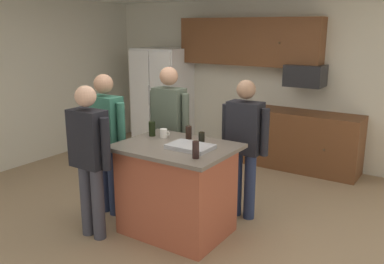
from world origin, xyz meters
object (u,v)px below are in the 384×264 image
Objects in this scene: kitchen_island at (176,189)px; person_guest_right at (169,125)px; glass_short_whisky at (202,138)px; person_host_foreground at (106,135)px; person_guest_by_door at (244,141)px; mug_ceramic_white at (164,133)px; microwave_over_range at (305,76)px; glass_pilsner at (196,150)px; person_guest_left at (89,153)px; tumbler_amber at (152,129)px; serving_tray at (190,147)px; refrigerator at (162,98)px; glass_dark_ale at (189,133)px.

person_guest_right is at bearing 130.87° from kitchen_island.
person_host_foreground is at bearing -167.90° from glass_short_whisky.
mug_ceramic_white is (-0.71, -0.55, 0.10)m from person_guest_by_door.
person_guest_right is (-0.56, 0.65, 0.49)m from kitchen_island.
mug_ceramic_white is at bearing -21.87° from person_guest_by_door.
microwave_over_range is 3.03m from glass_pilsner.
person_guest_left reaches higher than tumbler_amber.
kitchen_island is at bearing 173.71° from serving_tray.
refrigerator is 3.04m from tumbler_amber.
mug_ceramic_white is at bearing -10.90° from person_guest_right.
refrigerator is at bearing 129.67° from kitchen_island.
person_host_foreground reaches higher than microwave_over_range.
glass_pilsner is (2.59, -2.89, 0.16)m from refrigerator.
serving_tray is (0.63, -0.18, -0.06)m from tumbler_amber.
glass_pilsner is at bearing -90.19° from microwave_over_range.
mug_ceramic_white is 0.28× the size of serving_tray.
person_guest_right is 10.18× the size of tumbler_amber.
refrigerator reaches higher than person_guest_right.
serving_tray is at bearing 132.72° from glass_pilsner.
glass_dark_ale is (-0.44, -2.48, -0.41)m from microwave_over_range.
refrigerator is 3.12m from mug_ceramic_white.
person_host_foreground is (-1.36, -2.81, -0.50)m from microwave_over_range.
person_guest_left is 9.64× the size of tumbler_amber.
person_guest_by_door reaches higher than serving_tray.
person_guest_left is at bearing -127.51° from glass_dark_ale.
person_host_foreground is at bearing -115.75° from microwave_over_range.
person_guest_left is 1.13m from glass_pilsner.
tumbler_amber is (1.75, -2.48, 0.16)m from refrigerator.
refrigerator is 3.20m from glass_dark_ale.
mug_ceramic_white reaches higher than kitchen_island.
microwave_over_range is at bearing -148.92° from person_guest_by_door.
refrigerator is 4.07× the size of serving_tray.
microwave_over_range is (2.60, 0.12, 0.56)m from refrigerator.
person_guest_by_door is 0.94× the size of person_guest_right.
person_host_foreground is at bearing -69.36° from person_guest_right.
microwave_over_range reaches higher than person_guest_left.
glass_dark_ale is 0.68m from glass_pilsner.
glass_dark_ale reaches higher than serving_tray.
refrigerator is at bearing -95.60° from person_guest_by_door.
glass_short_whisky is (0.19, 0.19, 0.54)m from kitchen_island.
glass_dark_ale is 0.43m from tumbler_amber.
serving_tray is at bearing -7.77° from person_guest_left.
person_host_foreground reaches higher than serving_tray.
person_guest_by_door is 1.04m from tumbler_amber.
kitchen_island is 0.61m from glass_short_whisky.
glass_short_whisky is at bearing 2.96° from tumbler_amber.
person_guest_by_door is 12.97× the size of mug_ceramic_white.
refrigerator is 3.57m from serving_tray.
microwave_over_range is 3.45× the size of glass_pilsner.
tumbler_amber is 1.35× the size of mug_ceramic_white.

